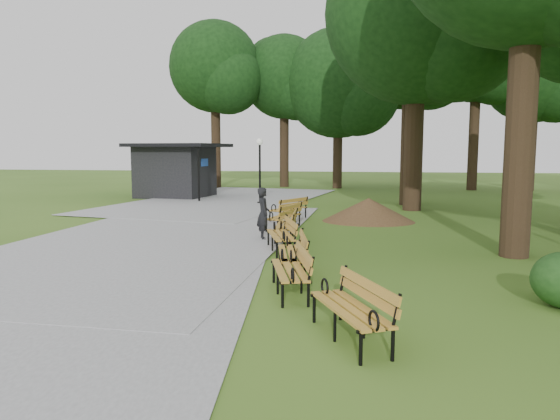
# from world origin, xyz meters

# --- Properties ---
(ground) EXTENTS (100.00, 100.00, 0.00)m
(ground) POSITION_xyz_m (0.00, 0.00, 0.00)
(ground) COLOR #395F1B
(ground) RESTS_ON ground
(path) EXTENTS (12.00, 38.00, 0.06)m
(path) POSITION_xyz_m (-4.00, 3.00, 0.03)
(path) COLOR gray
(path) RESTS_ON ground
(person) EXTENTS (0.54, 0.66, 1.55)m
(person) POSITION_xyz_m (-0.74, 2.78, 0.77)
(person) COLOR black
(person) RESTS_ON ground
(kiosk) EXTENTS (5.32, 4.81, 2.97)m
(kiosk) POSITION_xyz_m (-8.10, 15.45, 1.48)
(kiosk) COLOR black
(kiosk) RESTS_ON ground
(lamp_post) EXTENTS (0.32, 0.32, 3.18)m
(lamp_post) POSITION_xyz_m (-2.74, 12.59, 2.29)
(lamp_post) COLOR black
(lamp_post) RESTS_ON ground
(dirt_mound) EXTENTS (2.84, 2.84, 0.87)m
(dirt_mound) POSITION_xyz_m (2.39, 7.19, 0.44)
(dirt_mound) COLOR #47301C
(dirt_mound) RESTS_ON ground
(bench_0) EXTENTS (1.39, 1.99, 0.88)m
(bench_0) POSITION_xyz_m (1.92, -4.89, 0.44)
(bench_0) COLOR #B27E29
(bench_0) RESTS_ON ground
(bench_1) EXTENTS (1.10, 2.00, 0.88)m
(bench_1) POSITION_xyz_m (0.78, -2.74, 0.44)
(bench_1) COLOR #B27E29
(bench_1) RESTS_ON ground
(bench_2) EXTENTS (0.98, 1.99, 0.88)m
(bench_2) POSITION_xyz_m (0.61, -1.22, 0.44)
(bench_2) COLOR #B27E29
(bench_2) RESTS_ON ground
(bench_3) EXTENTS (1.18, 2.00, 0.88)m
(bench_3) POSITION_xyz_m (0.04, 1.06, 0.44)
(bench_3) COLOR #B27E29
(bench_3) RESTS_ON ground
(bench_4) EXTENTS (0.75, 1.93, 0.88)m
(bench_4) POSITION_xyz_m (-0.09, 2.82, 0.44)
(bench_4) COLOR #B27E29
(bench_4) RESTS_ON ground
(bench_5) EXTENTS (1.16, 2.00, 0.88)m
(bench_5) POSITION_xyz_m (-0.43, 4.71, 0.44)
(bench_5) COLOR #B27E29
(bench_5) RESTS_ON ground
(bench_6) EXTENTS (1.48, 1.97, 0.88)m
(bench_6) POSITION_xyz_m (-0.57, 6.95, 0.44)
(bench_6) COLOR #B27E29
(bench_6) RESTS_ON ground
(lawn_tree_2) EXTENTS (7.80, 7.80, 12.32)m
(lawn_tree_2) POSITION_xyz_m (4.33, 11.04, 8.38)
(lawn_tree_2) COLOR black
(lawn_tree_2) RESTS_ON ground
(lawn_tree_4) EXTENTS (6.33, 6.33, 11.13)m
(lawn_tree_4) POSITION_xyz_m (4.34, 13.33, 7.90)
(lawn_tree_4) COLOR black
(lawn_tree_4) RESTS_ON ground
(tree_backdrop) EXTENTS (35.97, 10.35, 16.68)m
(tree_backdrop) POSITION_xyz_m (6.48, 23.01, 8.34)
(tree_backdrop) COLOR black
(tree_backdrop) RESTS_ON ground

